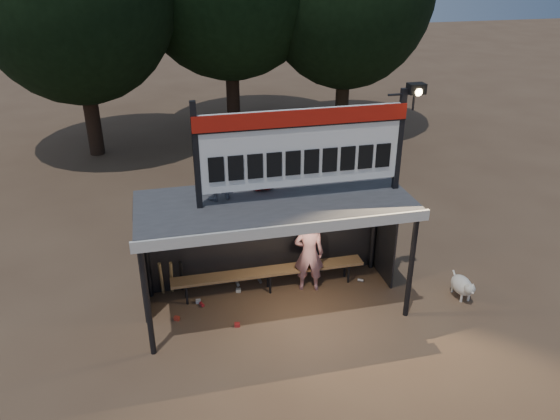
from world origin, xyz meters
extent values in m
plane|color=#4F3827|center=(0.00, 0.00, 0.00)|extent=(80.00, 80.00, 0.00)
imported|color=silver|center=(0.81, 0.42, 0.84)|extent=(0.69, 0.53, 1.67)
imported|color=gray|center=(-1.02, 0.29, 2.85)|extent=(0.59, 0.50, 1.07)
imported|color=#AA1D1A|center=(-0.11, 0.53, 2.87)|extent=(0.56, 0.39, 1.10)
cube|color=#38383A|center=(0.00, 0.00, 2.26)|extent=(5.00, 2.00, 0.12)
cube|color=silver|center=(0.00, -1.02, 2.22)|extent=(5.10, 0.06, 0.20)
cylinder|color=black|center=(-2.40, -0.90, 1.10)|extent=(0.10, 0.10, 2.20)
cylinder|color=black|center=(2.40, -0.90, 1.10)|extent=(0.10, 0.10, 2.20)
cylinder|color=black|center=(-2.40, 0.90, 1.10)|extent=(0.10, 0.10, 2.20)
cylinder|color=black|center=(2.40, 0.90, 1.10)|extent=(0.10, 0.10, 2.20)
cube|color=black|center=(0.00, 1.00, 1.10)|extent=(5.00, 0.04, 2.20)
cube|color=black|center=(-2.50, 0.50, 1.10)|extent=(0.04, 1.00, 2.20)
cube|color=black|center=(2.50, 0.50, 1.10)|extent=(0.04, 1.00, 2.20)
cylinder|color=black|center=(0.00, 1.00, 2.15)|extent=(5.00, 0.06, 0.06)
cube|color=black|center=(-1.35, 0.00, 3.27)|extent=(0.10, 0.10, 1.90)
cube|color=black|center=(2.35, 0.00, 3.27)|extent=(0.10, 0.10, 1.90)
cube|color=white|center=(0.50, 0.00, 3.27)|extent=(3.80, 0.08, 1.40)
cube|color=#B6170D|center=(0.50, -0.05, 3.83)|extent=(3.80, 0.04, 0.28)
cube|color=black|center=(0.50, -0.06, 3.68)|extent=(3.80, 0.02, 0.03)
cube|color=black|center=(-1.03, -0.05, 3.02)|extent=(0.27, 0.03, 0.45)
cube|color=black|center=(-0.69, -0.05, 3.02)|extent=(0.27, 0.03, 0.45)
cube|color=black|center=(-0.35, -0.05, 3.02)|extent=(0.27, 0.03, 0.45)
cube|color=black|center=(-0.01, -0.05, 3.02)|extent=(0.27, 0.03, 0.45)
cube|color=black|center=(0.33, -0.05, 3.02)|extent=(0.27, 0.03, 0.45)
cube|color=black|center=(0.67, -0.05, 3.02)|extent=(0.27, 0.03, 0.45)
cube|color=black|center=(1.01, -0.05, 3.02)|extent=(0.27, 0.03, 0.45)
cube|color=black|center=(1.35, -0.05, 3.02)|extent=(0.27, 0.03, 0.45)
cube|color=black|center=(1.69, -0.05, 3.02)|extent=(0.27, 0.03, 0.45)
cube|color=black|center=(2.03, -0.05, 3.02)|extent=(0.27, 0.03, 0.45)
cylinder|color=black|center=(2.30, 0.00, 4.12)|extent=(0.50, 0.04, 0.04)
cylinder|color=black|center=(2.55, 0.00, 3.97)|extent=(0.04, 0.04, 0.30)
cube|color=black|center=(2.55, -0.05, 4.22)|extent=(0.30, 0.22, 0.18)
sphere|color=#FFD88C|center=(2.55, -0.14, 4.18)|extent=(0.14, 0.14, 0.14)
cube|color=olive|center=(0.00, 0.55, 0.45)|extent=(4.00, 0.35, 0.06)
cylinder|color=black|center=(-1.70, 0.43, 0.23)|extent=(0.05, 0.05, 0.45)
cylinder|color=black|center=(-1.70, 0.67, 0.23)|extent=(0.05, 0.05, 0.45)
cylinder|color=black|center=(0.00, 0.43, 0.23)|extent=(0.05, 0.05, 0.45)
cylinder|color=black|center=(0.00, 0.67, 0.23)|extent=(0.05, 0.05, 0.45)
cylinder|color=black|center=(1.70, 0.43, 0.23)|extent=(0.05, 0.05, 0.45)
cylinder|color=black|center=(1.70, 0.67, 0.23)|extent=(0.05, 0.05, 0.45)
cylinder|color=black|center=(-4.00, 10.00, 1.87)|extent=(0.50, 0.50, 3.74)
cylinder|color=black|center=(1.00, 11.50, 2.09)|extent=(0.50, 0.50, 4.18)
cylinder|color=#2E2114|center=(5.00, 10.50, 1.76)|extent=(0.50, 0.50, 3.52)
ellipsoid|color=beige|center=(3.76, -0.58, 0.27)|extent=(0.36, 0.58, 0.36)
sphere|color=beige|center=(3.76, -0.86, 0.36)|extent=(0.22, 0.22, 0.22)
cone|color=#EEE0C9|center=(3.76, -0.96, 0.34)|extent=(0.10, 0.10, 0.10)
cone|color=beige|center=(3.71, -0.88, 0.46)|extent=(0.06, 0.06, 0.07)
cone|color=silver|center=(3.81, -0.88, 0.46)|extent=(0.06, 0.06, 0.07)
cylinder|color=silver|center=(3.68, -0.76, 0.09)|extent=(0.05, 0.05, 0.18)
cylinder|color=white|center=(3.84, -0.76, 0.09)|extent=(0.05, 0.05, 0.18)
cylinder|color=beige|center=(3.68, -0.40, 0.09)|extent=(0.05, 0.05, 0.18)
cylinder|color=beige|center=(3.84, -0.40, 0.09)|extent=(0.05, 0.05, 0.18)
cylinder|color=silver|center=(3.76, -0.28, 0.34)|extent=(0.04, 0.16, 0.14)
cylinder|color=olive|center=(-2.16, 0.82, 0.43)|extent=(0.09, 0.27, 0.84)
cylinder|color=olive|center=(-1.96, 0.82, 0.43)|extent=(0.09, 0.30, 0.83)
cylinder|color=black|center=(-1.76, 0.82, 0.43)|extent=(0.07, 0.32, 0.83)
cube|color=#B3201E|center=(-0.85, -0.51, 0.04)|extent=(0.11, 0.08, 0.08)
cylinder|color=#A5A5AA|center=(-0.13, 0.86, 0.04)|extent=(0.08, 0.13, 0.07)
cube|color=beige|center=(-0.64, 0.61, 0.04)|extent=(0.11, 0.09, 0.08)
cylinder|color=maroon|center=(-1.43, 0.30, 0.04)|extent=(0.10, 0.13, 0.07)
cube|color=#A3A3A8|center=(-1.49, 0.42, 0.04)|extent=(0.10, 0.07, 0.08)
cylinder|color=beige|center=(-0.61, 0.86, 0.04)|extent=(0.08, 0.13, 0.07)
cube|color=#AE2E1D|center=(-1.94, -0.05, 0.04)|extent=(0.12, 0.10, 0.08)
cylinder|color=silver|center=(1.97, 0.40, 0.04)|extent=(0.14, 0.12, 0.07)
camera|label=1|loc=(-1.97, -8.76, 6.48)|focal=35.00mm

